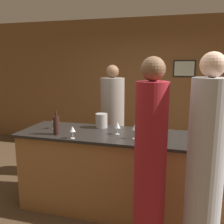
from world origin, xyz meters
TOP-DOWN VIEW (x-y plane):
  - ground_plane at (0.00, 0.00)m, footprint 14.00×14.00m
  - back_wall at (0.00, 2.54)m, footprint 8.00×0.08m
  - bar_counter at (0.00, 0.00)m, footprint 2.58×0.78m
  - bartender at (-0.37, 0.92)m, footprint 0.38×0.38m
  - guest_0 at (0.91, -0.76)m, footprint 0.31×0.31m
  - guest_1 at (0.45, -0.79)m, footprint 0.28×0.28m
  - wine_bottle_0 at (-0.76, -0.22)m, footprint 0.08×0.08m
  - ice_bucket at (-0.33, 0.24)m, footprint 0.16×0.16m
  - wine_glass_0 at (-0.05, -0.02)m, footprint 0.07×0.07m
  - wine_glass_1 at (0.95, -0.23)m, footprint 0.08×0.08m
  - wine_glass_2 at (0.19, -0.15)m, footprint 0.07×0.07m
  - wine_glass_3 at (-0.50, -0.32)m, footprint 0.07×0.07m
  - wine_glass_4 at (-0.92, 0.02)m, footprint 0.06×0.06m

SIDE VIEW (x-z plane):
  - ground_plane at x=0.00m, z-range 0.00..0.00m
  - bar_counter at x=0.00m, z-range 0.00..1.01m
  - bartender at x=-0.37m, z-range -0.07..1.76m
  - guest_1 at x=0.45m, z-range -0.05..1.87m
  - guest_0 at x=0.91m, z-range -0.05..1.89m
  - ice_bucket at x=-0.33m, z-range 1.01..1.20m
  - wine_glass_3 at x=-0.50m, z-range 1.04..1.19m
  - wine_glass_0 at x=-0.05m, z-range 1.04..1.20m
  - wine_bottle_0 at x=-0.76m, z-range 0.98..1.27m
  - wine_glass_1 at x=0.95m, z-range 1.05..1.21m
  - wine_glass_4 at x=-0.92m, z-range 1.04..1.21m
  - wine_glass_2 at x=0.19m, z-range 1.05..1.23m
  - back_wall at x=0.00m, z-range 0.00..2.80m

